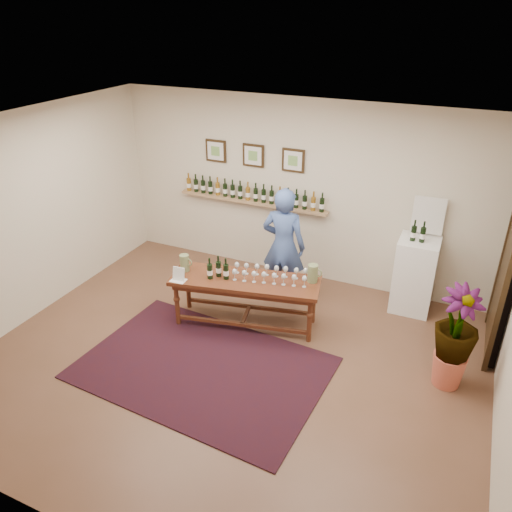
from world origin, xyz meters
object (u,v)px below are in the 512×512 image
at_px(person, 284,246).
at_px(potted_plant, 455,338).
at_px(display_pedestal, 414,275).
at_px(tasting_table, 245,286).

bearing_deg(person, potted_plant, 155.96).
bearing_deg(person, display_pedestal, -165.99).
xyz_separation_m(potted_plant, person, (-2.42, 0.95, 0.23)).
bearing_deg(tasting_table, potted_plant, -15.14).
height_order(tasting_table, potted_plant, potted_plant).
distance_m(display_pedestal, person, 1.89).
bearing_deg(tasting_table, display_pedestal, 21.70).
distance_m(tasting_table, person, 0.88).
bearing_deg(display_pedestal, tasting_table, -146.30).
relative_size(display_pedestal, potted_plant, 0.99).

